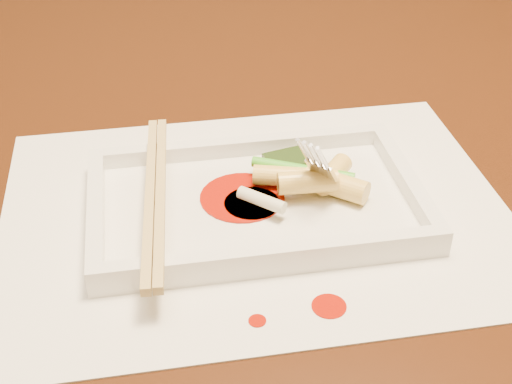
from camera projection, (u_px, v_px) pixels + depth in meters
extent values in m
cube|color=black|center=(173.00, 185.00, 0.64)|extent=(1.40, 0.90, 0.04)
cube|color=white|center=(256.00, 211.00, 0.57)|extent=(0.40, 0.30, 0.00)
cylinder|color=#A71304|center=(329.00, 306.00, 0.48)|extent=(0.02, 0.02, 0.00)
cylinder|color=#A71304|center=(257.00, 321.00, 0.47)|extent=(0.01, 0.01, 0.00)
cube|color=white|center=(256.00, 206.00, 0.57)|extent=(0.26, 0.16, 0.01)
cube|color=white|center=(241.00, 146.00, 0.62)|extent=(0.26, 0.01, 0.01)
cube|color=white|center=(274.00, 256.00, 0.50)|extent=(0.26, 0.01, 0.01)
cube|color=white|center=(96.00, 211.00, 0.54)|extent=(0.01, 0.14, 0.01)
cube|color=white|center=(407.00, 180.00, 0.58)|extent=(0.01, 0.14, 0.01)
cube|color=black|center=(289.00, 163.00, 0.60)|extent=(0.04, 0.04, 0.01)
cylinder|color=#EAEACC|center=(262.00, 200.00, 0.55)|extent=(0.04, 0.03, 0.01)
cylinder|color=green|center=(303.00, 170.00, 0.58)|extent=(0.08, 0.05, 0.01)
cube|color=tan|center=(150.00, 195.00, 0.54)|extent=(0.02, 0.22, 0.01)
cube|color=tan|center=(161.00, 194.00, 0.54)|extent=(0.02, 0.22, 0.01)
cylinder|color=#A71304|center=(242.00, 197.00, 0.57)|extent=(0.07, 0.07, 0.00)
cylinder|color=#A71304|center=(252.00, 204.00, 0.56)|extent=(0.04, 0.04, 0.00)
cylinder|color=#FBE375|center=(336.00, 185.00, 0.57)|extent=(0.05, 0.05, 0.02)
cylinder|color=#FBE375|center=(332.00, 174.00, 0.58)|extent=(0.04, 0.04, 0.02)
cylinder|color=#FBE375|center=(308.00, 182.00, 0.56)|extent=(0.05, 0.02, 0.02)
cylinder|color=#FBE375|center=(280.00, 176.00, 0.57)|extent=(0.05, 0.03, 0.02)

